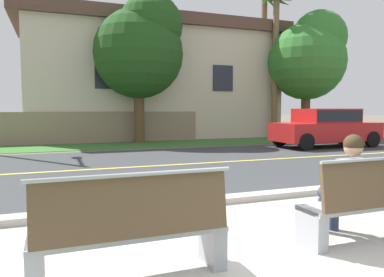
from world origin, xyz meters
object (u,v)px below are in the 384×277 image
object	(u,v)px
bench_left	(132,232)
seated_person_grey	(346,183)
palm_tree_short	(276,14)
bench_right	(372,203)
car_red_near	(326,126)
shade_tree_left	(142,47)
shade_tree_centre	(310,56)

from	to	relation	value
bench_left	seated_person_grey	size ratio (longest dim) A/B	1.39
seated_person_grey	palm_tree_short	size ratio (longest dim) A/B	0.16
seated_person_grey	palm_tree_short	xyz separation A→B (m)	(7.92, 13.45, 5.76)
bench_left	bench_right	bearing A→B (deg)	0.00
bench_right	car_red_near	world-z (taller)	car_red_near
bench_left	palm_tree_short	distance (m)	18.20
shade_tree_left	shade_tree_centre	bearing A→B (deg)	-1.66
shade_tree_left	shade_tree_centre	distance (m)	8.90
shade_tree_centre	car_red_near	bearing A→B (deg)	-120.29
seated_person_grey	palm_tree_short	distance (m)	16.64
car_red_near	shade_tree_left	size ratio (longest dim) A/B	0.65
seated_person_grey	car_red_near	distance (m)	11.12
bench_left	bench_right	distance (m)	2.80
bench_right	seated_person_grey	size ratio (longest dim) A/B	1.39
shade_tree_centre	palm_tree_short	bearing A→B (deg)	155.59
bench_right	shade_tree_left	bearing A→B (deg)	88.28
car_red_near	palm_tree_short	bearing A→B (deg)	80.55
bench_right	palm_tree_short	size ratio (longest dim) A/B	0.22
bench_left	bench_right	world-z (taller)	same
bench_left	palm_tree_short	size ratio (longest dim) A/B	0.22
bench_left	shade_tree_centre	bearing A→B (deg)	46.82
bench_right	shade_tree_left	size ratio (longest dim) A/B	0.27
car_red_near	shade_tree_centre	size ratio (longest dim) A/B	0.65
bench_left	palm_tree_short	xyz separation A→B (m)	(10.48, 13.62, 5.99)
bench_right	shade_tree_left	distance (m)	13.69
car_red_near	palm_tree_short	world-z (taller)	palm_tree_short
bench_left	palm_tree_short	bearing A→B (deg)	52.42
palm_tree_short	seated_person_grey	bearing A→B (deg)	-120.48
bench_left	shade_tree_centre	world-z (taller)	shade_tree_centre
seated_person_grey	shade_tree_centre	distance (m)	16.30
bench_right	seated_person_grey	bearing A→B (deg)	144.24
shade_tree_centre	bench_right	bearing A→B (deg)	-125.81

